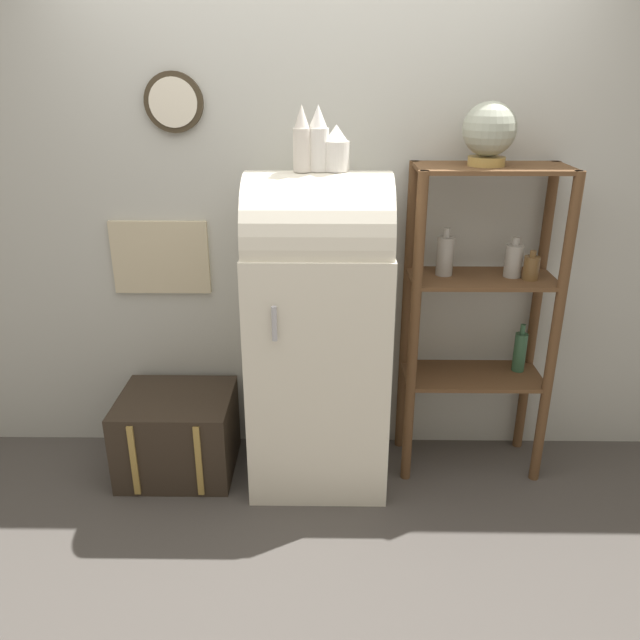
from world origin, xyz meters
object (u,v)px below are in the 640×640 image
(vase_left, at_px, (302,141))
(vase_right, at_px, (336,149))
(globe, at_px, (489,132))
(suitcase_trunk, at_px, (178,433))
(refrigerator, at_px, (318,329))
(vase_center, at_px, (319,140))

(vase_left, distance_m, vase_right, 0.16)
(vase_right, bearing_deg, globe, 7.10)
(vase_left, bearing_deg, suitcase_trunk, 178.04)
(vase_left, bearing_deg, refrigerator, 9.57)
(vase_left, xyz_separation_m, vase_center, (0.07, 0.02, -0.00))
(refrigerator, height_order, vase_left, vase_left)
(vase_left, relative_size, vase_right, 1.43)
(suitcase_trunk, distance_m, globe, 2.13)
(vase_center, bearing_deg, globe, 6.77)
(globe, relative_size, vase_center, 1.00)
(globe, distance_m, vase_center, 0.76)
(vase_left, xyz_separation_m, vase_right, (0.15, 0.03, -0.04))
(refrigerator, distance_m, vase_left, 0.88)
(vase_right, bearing_deg, vase_center, -176.24)
(suitcase_trunk, relative_size, vase_right, 2.96)
(vase_center, bearing_deg, suitcase_trunk, 179.81)
(refrigerator, height_order, vase_right, vase_right)
(suitcase_trunk, height_order, vase_left, vase_left)
(vase_left, height_order, vase_right, vase_left)
(vase_right, bearing_deg, vase_left, -170.30)
(suitcase_trunk, distance_m, vase_left, 1.63)
(refrigerator, height_order, vase_center, vase_center)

